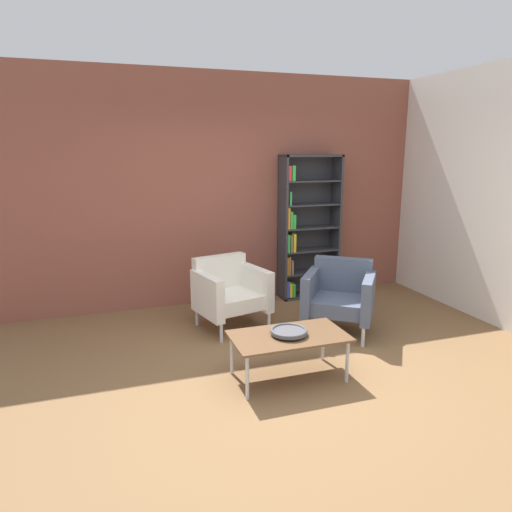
% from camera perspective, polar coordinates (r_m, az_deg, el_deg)
% --- Properties ---
extents(ground_plane, '(8.32, 8.32, 0.00)m').
position_cam_1_polar(ground_plane, '(4.09, 3.35, -15.69)').
color(ground_plane, brown).
extents(brick_back_panel, '(6.40, 0.12, 2.90)m').
position_cam_1_polar(brick_back_panel, '(5.96, -5.39, 7.97)').
color(brick_back_panel, brown).
rests_on(brick_back_panel, ground_plane).
extents(plaster_right_partition, '(0.12, 5.20, 2.90)m').
position_cam_1_polar(plaster_right_partition, '(5.79, 28.55, 6.32)').
color(plaster_right_partition, silver).
rests_on(plaster_right_partition, ground_plane).
extents(bookshelf_tall, '(0.80, 0.30, 1.90)m').
position_cam_1_polar(bookshelf_tall, '(6.22, 5.98, 3.27)').
color(bookshelf_tall, '#333338').
rests_on(bookshelf_tall, ground_plane).
extents(coffee_table_low, '(1.00, 0.56, 0.40)m').
position_cam_1_polar(coffee_table_low, '(4.08, 4.05, -10.07)').
color(coffee_table_low, brown).
rests_on(coffee_table_low, ground_plane).
extents(decorative_bowl, '(0.32, 0.32, 0.05)m').
position_cam_1_polar(decorative_bowl, '(4.05, 4.06, -9.21)').
color(decorative_bowl, '#4C4C51').
rests_on(decorative_bowl, coffee_table_low).
extents(armchair_corner_red, '(0.85, 0.81, 0.78)m').
position_cam_1_polar(armchair_corner_red, '(5.22, -3.31, -4.31)').
color(armchair_corner_red, white).
rests_on(armchair_corner_red, ground_plane).
extents(armchair_near_window, '(0.95, 0.94, 0.78)m').
position_cam_1_polar(armchair_near_window, '(5.16, 10.24, -4.72)').
color(armchair_near_window, '#4C566B').
rests_on(armchair_near_window, ground_plane).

